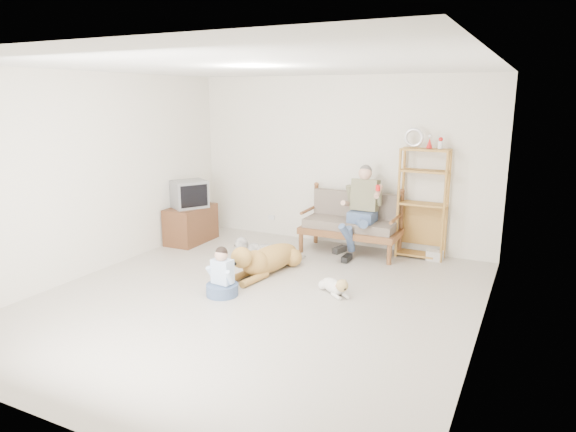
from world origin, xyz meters
The scene contains 17 objects.
floor centered at (0.00, 0.00, 0.00)m, with size 5.50×5.50×0.00m, color #BCB3A5.
ceiling centered at (0.00, 0.00, 2.70)m, with size 5.50×5.50×0.00m, color white.
wall_back centered at (0.00, 2.75, 1.35)m, with size 5.00×5.00×0.00m, color beige.
wall_front centered at (0.00, -2.75, 1.35)m, with size 5.00×5.00×0.00m, color beige.
wall_left centered at (-2.50, 0.00, 1.35)m, with size 5.50×5.50×0.00m, color beige.
wall_right centered at (2.50, 0.00, 1.35)m, with size 5.50×5.50×0.00m, color beige.
loveseat centered at (0.37, 2.35, 0.49)m, with size 1.51×0.72×0.95m.
man centered at (0.55, 2.12, 0.63)m, with size 0.52×0.75×1.22m.
etagere centered at (1.39, 2.55, 0.84)m, with size 0.73×0.32×1.93m.
book_stack centered at (1.63, 2.49, 0.07)m, with size 0.22×0.16×0.14m, color silver.
tv_stand centered at (-2.23, 1.70, 0.30)m, with size 0.52×0.91×0.60m.
crt_tv centered at (-2.19, 1.66, 0.82)m, with size 0.64×0.67×0.44m.
wall_outlet centered at (-1.25, 2.73, 0.30)m, with size 0.12×0.02×0.08m, color silver.
golden_retriever centered at (-0.35, 0.87, 0.20)m, with size 0.57×1.62×0.49m.
shaggy_dog centered at (-0.68, 1.41, 0.13)m, with size 1.05×0.54×0.33m.
terrier centered at (0.79, 0.58, 0.10)m, with size 0.54×0.46×0.24m.
child centered at (-0.44, -0.06, 0.22)m, with size 0.39×0.39×0.62m.
Camera 1 is at (2.91, -4.99, 2.38)m, focal length 32.00 mm.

